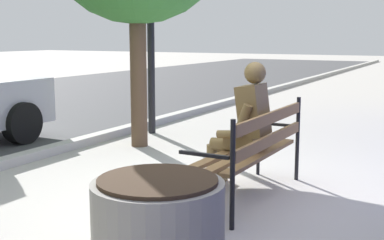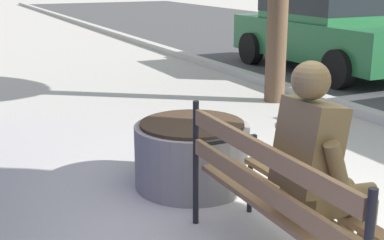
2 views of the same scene
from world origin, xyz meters
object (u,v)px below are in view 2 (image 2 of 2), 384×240
Objects in this scene: bronze_statue_seated at (327,178)px; concrete_planter at (192,154)px; park_bench at (283,195)px; parked_car_green at (326,27)px.

bronze_statue_seated reaches higher than concrete_planter.
bronze_statue_seated reaches higher than park_bench.
park_bench is 7.46m from parked_car_green.
parked_car_green reaches higher than bronze_statue_seated.
bronze_statue_seated is 0.33× the size of parked_car_green.
concrete_planter is 0.24× the size of parked_car_green.
park_bench is 1.80× the size of concrete_planter.
parked_car_green is (-5.72, 4.73, 0.17)m from bronze_statue_seated.
bronze_statue_seated is at bearing 56.96° from park_bench.
park_bench reaches higher than concrete_planter.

